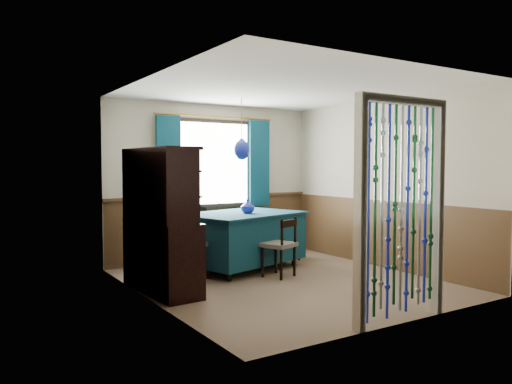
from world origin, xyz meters
TOP-DOWN VIEW (x-y plane):
  - floor at (0.00, 0.00)m, footprint 4.00×4.00m
  - ceiling at (0.00, 0.00)m, footprint 4.00×4.00m
  - wall_back at (0.00, 2.00)m, footprint 3.60×0.00m
  - wall_front at (0.00, -2.00)m, footprint 3.60×0.00m
  - wall_left at (-1.80, 0.00)m, footprint 0.00×4.00m
  - wall_right at (1.80, 0.00)m, footprint 0.00×4.00m
  - wainscot_back at (0.00, 1.99)m, footprint 3.60×0.00m
  - wainscot_front at (0.00, -1.99)m, footprint 3.60×0.00m
  - wainscot_left at (-1.79, 0.00)m, footprint 0.00×4.00m
  - wainscot_right at (1.79, 0.00)m, footprint 0.00×4.00m
  - window at (0.00, 1.95)m, footprint 1.32×0.12m
  - doorway at (0.00, -1.94)m, footprint 1.16×0.12m
  - dining_table at (-0.04, 1.02)m, footprint 1.97×1.60m
  - chair_near at (0.12, 0.27)m, footprint 0.51×0.50m
  - chair_far at (-0.22, 1.77)m, footprint 0.60×0.59m
  - chair_left at (-1.03, 0.75)m, footprint 0.57×0.58m
  - chair_right at (0.93, 1.23)m, footprint 0.42×0.43m
  - sideboard at (-1.55, 0.38)m, footprint 0.54×1.35m
  - pendant_lamp at (-0.04, 1.02)m, footprint 0.23×0.23m
  - vase_table at (0.00, 0.92)m, footprint 0.22×0.22m
  - bowl_shelf at (-1.49, 0.17)m, footprint 0.25×0.25m
  - vase_sideboard at (-1.49, 0.71)m, footprint 0.23×0.23m

SIDE VIEW (x-z plane):
  - floor at x=0.00m, z-range 0.00..0.00m
  - chair_right at x=0.93m, z-range 0.03..0.83m
  - chair_near at x=0.12m, z-range 0.03..0.85m
  - chair_left at x=-1.03m, z-range 0.03..0.91m
  - dining_table at x=-0.04m, z-range 0.06..0.89m
  - chair_far at x=-0.22m, z-range 0.03..0.92m
  - wainscot_back at x=0.00m, z-range -1.30..2.30m
  - wainscot_front at x=0.00m, z-range -1.30..2.30m
  - wainscot_left at x=-1.79m, z-range -1.50..2.50m
  - wainscot_right at x=1.79m, z-range -1.50..2.50m
  - sideboard at x=-1.55m, z-range -0.26..1.47m
  - vase_table at x=0.00m, z-range 0.82..1.02m
  - vase_sideboard at x=-1.49m, z-range 0.87..1.07m
  - doorway at x=0.00m, z-range -0.04..2.14m
  - bowl_shelf at x=-1.49m, z-range 1.18..1.23m
  - wall_back at x=0.00m, z-range -0.55..3.05m
  - wall_front at x=0.00m, z-range -0.55..3.05m
  - wall_left at x=-1.80m, z-range -0.75..3.25m
  - wall_right at x=1.80m, z-range -0.75..3.25m
  - window at x=0.00m, z-range 0.84..2.26m
  - pendant_lamp at x=-0.04m, z-range 1.30..2.20m
  - ceiling at x=0.00m, z-range 2.50..2.50m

